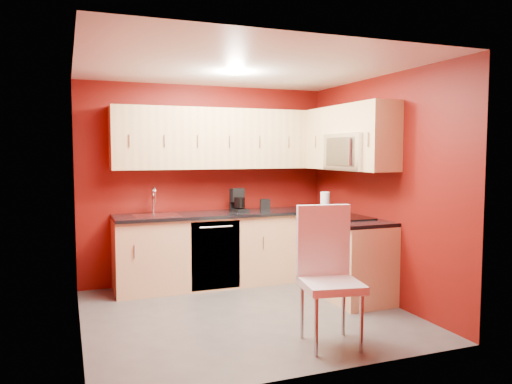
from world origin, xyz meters
TOP-DOWN VIEW (x-y plane):
  - floor at (0.00, 0.00)m, footprint 3.20×3.20m
  - ceiling at (0.00, 0.00)m, footprint 3.20×3.20m
  - wall_back at (0.00, 1.50)m, footprint 3.20×0.00m
  - wall_front at (0.00, -1.50)m, footprint 3.20×0.00m
  - wall_left at (-1.60, 0.00)m, footprint 0.00×3.00m
  - wall_right at (1.60, 0.00)m, footprint 0.00×3.00m
  - base_cabinets_back at (0.20, 1.20)m, footprint 2.80×0.60m
  - base_cabinets_right at (1.30, 0.25)m, footprint 0.60×1.30m
  - countertop_back at (0.20, 1.19)m, footprint 2.80×0.63m
  - countertop_right at (1.29, 0.23)m, footprint 0.63×1.27m
  - upper_cabinets_back at (0.20, 1.32)m, footprint 2.80×0.35m
  - upper_cabinets_right at (1.42, 0.44)m, footprint 0.35×1.55m
  - microwave at (1.39, 0.20)m, footprint 0.42×0.76m
  - cooktop at (1.28, 0.20)m, footprint 0.50×0.55m
  - sink at (-0.70, 1.20)m, footprint 0.52×0.42m
  - dishwasher_front at (-0.05, 0.91)m, footprint 0.60×0.02m
  - downlight at (0.00, 0.30)m, footprint 0.20×0.20m
  - coffee_maker at (0.36, 1.23)m, footprint 0.21×0.26m
  - napkin_holder at (0.74, 1.30)m, footprint 0.15×0.15m
  - paper_towel at (1.25, 0.62)m, footprint 0.18×0.18m
  - dining_chair at (0.40, -1.04)m, footprint 0.56×0.58m

SIDE VIEW (x-z plane):
  - floor at x=0.00m, z-range 0.00..0.00m
  - base_cabinets_back at x=0.20m, z-range 0.00..0.87m
  - base_cabinets_right at x=1.30m, z-range 0.00..0.87m
  - dishwasher_front at x=-0.05m, z-range 0.03..0.84m
  - dining_chair at x=0.40m, z-range 0.00..1.19m
  - countertop_back at x=0.20m, z-range 0.87..0.91m
  - countertop_right at x=1.29m, z-range 0.87..0.91m
  - cooktop at x=1.28m, z-range 0.91..0.92m
  - sink at x=-0.70m, z-range 0.77..1.12m
  - napkin_holder at x=0.74m, z-range 0.91..1.04m
  - paper_towel at x=1.25m, z-range 0.91..1.17m
  - coffee_maker at x=0.36m, z-range 0.91..1.20m
  - wall_back at x=0.00m, z-range -0.35..2.85m
  - wall_front at x=0.00m, z-range -0.35..2.85m
  - wall_left at x=-1.60m, z-range -0.25..2.75m
  - wall_right at x=1.60m, z-range -0.25..2.75m
  - microwave at x=1.39m, z-range 1.45..1.87m
  - upper_cabinets_back at x=0.20m, z-range 1.45..2.20m
  - upper_cabinets_right at x=1.42m, z-range 1.51..2.26m
  - downlight at x=0.00m, z-range 2.48..2.49m
  - ceiling at x=0.00m, z-range 2.50..2.50m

